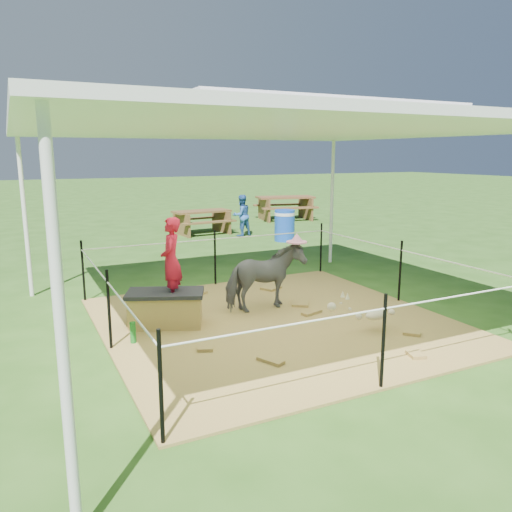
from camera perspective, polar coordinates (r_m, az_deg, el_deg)
name	(u,v)px	position (r m, az deg, el deg)	size (l,w,h in m)	color
ground	(275,323)	(7.08, 2.17, -7.64)	(90.00, 90.00, 0.00)	#2D5919
hay_patch	(275,322)	(7.07, 2.17, -7.52)	(4.60, 4.60, 0.03)	brown
canopy_tent	(276,125)	(6.69, 2.35, 14.68)	(6.30, 6.30, 2.90)	silver
rope_fence	(275,278)	(6.89, 2.21, -2.58)	(4.54, 4.54, 1.00)	black
straw_bale	(166,310)	(6.93, -10.27, -6.11)	(0.96, 0.48, 0.43)	#A2793B
dark_cloth	(165,293)	(6.87, -10.35, -4.20)	(1.02, 0.53, 0.05)	black
woman	(171,253)	(6.77, -9.70, 0.37)	(0.42, 0.28, 1.15)	red
green_bottle	(133,332)	(6.42, -13.88, -8.48)	(0.07, 0.07, 0.27)	#197020
pony	(265,278)	(7.40, 1.03, -2.49)	(0.54, 1.18, 1.00)	#4F5055
pink_hat	(265,240)	(7.29, 1.05, 1.86)	(0.31, 0.31, 0.14)	pink
foal	(376,313)	(6.79, 13.56, -6.31)	(0.90, 0.50, 0.50)	beige
trash_barrel	(285,225)	(13.60, 3.28, 3.51)	(0.55, 0.55, 0.85)	blue
picnic_table_near	(202,222)	(14.91, -6.21, 3.88)	(1.67, 1.21, 0.70)	brown
picnic_table_far	(285,208)	(18.05, 3.34, 5.49)	(2.02, 1.46, 0.84)	brown
distant_person	(242,215)	(14.38, -1.67, 4.65)	(0.58, 0.45, 1.19)	#2D5DAB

